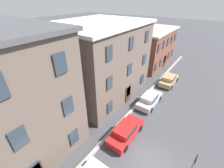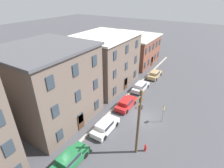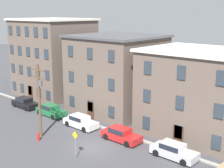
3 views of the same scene
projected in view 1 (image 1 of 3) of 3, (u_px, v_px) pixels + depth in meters
name	position (u px, v px, depth m)	size (l,w,h in m)	color
ground_plane	(150.00, 163.00, 12.49)	(200.00, 200.00, 0.00)	#424247
kerb_strip	(108.00, 137.00, 14.72)	(56.00, 0.36, 0.16)	#9E998E
apartment_far	(99.00, 60.00, 19.87)	(12.43, 9.79, 9.47)	#66564C
apartment_annex	(138.00, 45.00, 30.87)	(11.99, 12.15, 6.77)	brown
car_red	(126.00, 131.00, 14.45)	(4.40, 1.92, 1.43)	#B21E1E
car_silver	(149.00, 99.00, 18.94)	(4.40, 1.92, 1.43)	#B7B7BC
car_tan	(169.00, 80.00, 23.40)	(4.40, 1.92, 1.43)	tan
caution_sign	(194.00, 164.00, 10.56)	(0.85, 0.08, 2.74)	slate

